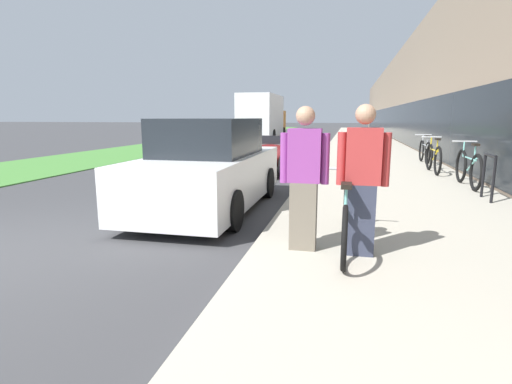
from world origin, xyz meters
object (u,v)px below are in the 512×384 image
(bike_rack_hoop, at_px, (489,172))
(cruiser_bike_farthest, at_px, (425,151))
(vintage_roadster_curbside, at_px, (266,156))
(tandem_bicycle, at_px, (345,215))
(moving_truck, at_px, (263,118))
(cruiser_bike_nearest, at_px, (468,168))
(parked_sedan_curbside, at_px, (210,169))
(cruiser_bike_middle, at_px, (433,158))
(person_bystander, at_px, (304,179))
(person_rider, at_px, (362,181))

(bike_rack_hoop, relative_size, cruiser_bike_farthest, 0.46)
(bike_rack_hoop, relative_size, vintage_roadster_curbside, 0.20)
(tandem_bicycle, height_order, moving_truck, moving_truck)
(cruiser_bike_nearest, relative_size, parked_sedan_curbside, 0.46)
(cruiser_bike_middle, bearing_deg, cruiser_bike_nearest, -82.73)
(person_bystander, xyz_separation_m, cruiser_bike_farthest, (2.94, 9.61, -0.42))
(parked_sedan_curbside, bearing_deg, person_bystander, -48.54)
(tandem_bicycle, xyz_separation_m, person_rider, (0.17, -0.29, 0.46))
(person_bystander, xyz_separation_m, parked_sedan_curbside, (-1.87, 2.11, -0.21))
(person_rider, xyz_separation_m, cruiser_bike_middle, (2.13, 7.27, -0.42))
(cruiser_bike_farthest, relative_size, parked_sedan_curbside, 0.44)
(tandem_bicycle, relative_size, parked_sedan_curbside, 0.56)
(parked_sedan_curbside, relative_size, vintage_roadster_curbside, 1.00)
(person_rider, height_order, moving_truck, moving_truck)
(vintage_roadster_curbside, bearing_deg, moving_truck, 102.34)
(person_bystander, distance_m, parked_sedan_curbside, 2.83)
(cruiser_bike_nearest, height_order, parked_sedan_curbside, parked_sedan_curbside)
(tandem_bicycle, bearing_deg, cruiser_bike_nearest, 61.50)
(person_rider, height_order, bike_rack_hoop, person_rider)
(cruiser_bike_farthest, xyz_separation_m, parked_sedan_curbside, (-4.81, -7.49, 0.22))
(tandem_bicycle, bearing_deg, cruiser_bike_middle, 71.82)
(cruiser_bike_farthest, bearing_deg, cruiser_bike_nearest, -88.69)
(person_bystander, xyz_separation_m, cruiser_bike_middle, (2.76, 7.23, -0.41))
(person_bystander, height_order, moving_truck, moving_truck)
(cruiser_bike_nearest, bearing_deg, person_bystander, -121.37)
(person_bystander, relative_size, cruiser_bike_farthest, 0.88)
(cruiser_bike_farthest, bearing_deg, parked_sedan_curbside, -122.68)
(bike_rack_hoop, distance_m, parked_sedan_curbside, 5.05)
(bike_rack_hoop, height_order, parked_sedan_curbside, parked_sedan_curbside)
(cruiser_bike_farthest, distance_m, vintage_roadster_curbside, 5.40)
(person_bystander, height_order, cruiser_bike_farthest, person_bystander)
(person_rider, distance_m, bike_rack_hoop, 4.27)
(person_rider, relative_size, moving_truck, 0.23)
(bike_rack_hoop, xyz_separation_m, vintage_roadster_curbside, (-4.88, 3.68, -0.16))
(cruiser_bike_nearest, relative_size, moving_truck, 0.27)
(tandem_bicycle, xyz_separation_m, person_bystander, (-0.47, -0.25, 0.46))
(person_rider, distance_m, moving_truck, 23.69)
(cruiser_bike_farthest, height_order, moving_truck, moving_truck)
(bike_rack_hoop, relative_size, cruiser_bike_nearest, 0.44)
(parked_sedan_curbside, bearing_deg, vintage_roadster_curbside, 90.24)
(bike_rack_hoop, xyz_separation_m, moving_truck, (-8.31, 19.37, 0.92))
(person_rider, distance_m, parked_sedan_curbside, 3.31)
(tandem_bicycle, xyz_separation_m, moving_truck, (-5.79, 22.63, 1.08))
(bike_rack_hoop, relative_size, moving_truck, 0.12)
(parked_sedan_curbside, distance_m, moving_truck, 21.06)
(cruiser_bike_nearest, bearing_deg, cruiser_bike_middle, 97.27)
(cruiser_bike_farthest, relative_size, moving_truck, 0.26)
(cruiser_bike_middle, relative_size, moving_truck, 0.27)
(cruiser_bike_nearest, xyz_separation_m, moving_truck, (-8.36, 17.88, 1.03))
(parked_sedan_curbside, bearing_deg, cruiser_bike_farthest, 57.32)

